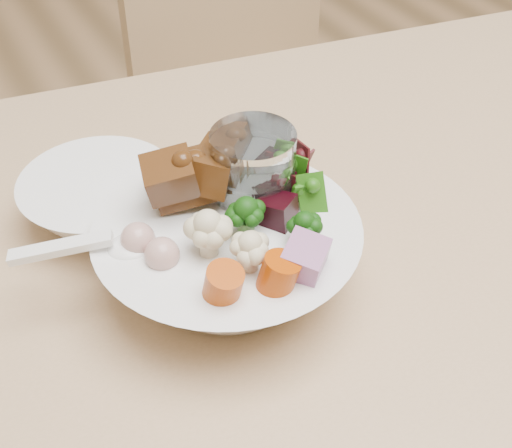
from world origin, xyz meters
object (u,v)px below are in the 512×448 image
at_px(dining_table, 442,285).
at_px(water_glass, 253,199).
at_px(food_bowl, 229,250).
at_px(chair_far, 259,106).
at_px(side_bowl, 100,201).

bearing_deg(dining_table, water_glass, 164.66).
relative_size(dining_table, food_bowl, 6.84).
height_order(chair_far, side_bowl, chair_far).
relative_size(chair_far, side_bowl, 5.55).
distance_m(dining_table, water_glass, 0.23).
distance_m(food_bowl, side_bowl, 0.15).
height_order(dining_table, water_glass, water_glass).
bearing_deg(food_bowl, side_bowl, 118.36).
relative_size(chair_far, food_bowl, 3.68).
distance_m(dining_table, chair_far, 0.62).
bearing_deg(side_bowl, food_bowl, -61.64).
bearing_deg(dining_table, side_bowl, 156.47).
relative_size(dining_table, water_glass, 12.30).
bearing_deg(dining_table, food_bowl, 176.34).
height_order(water_glass, side_bowl, water_glass).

